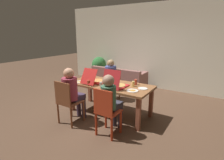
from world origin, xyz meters
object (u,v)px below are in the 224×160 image
object	(u,v)px
plate_0	(143,88)
drinking_glass_0	(89,83)
drinking_glass_2	(101,85)
couch	(119,79)
pizza_box_0	(116,85)
person_0	(72,90)
plate_3	(79,82)
drinking_glass_3	(133,84)
plate_1	(88,77)
chair_0	(67,101)
person_1	(111,99)
drinking_glass_1	(136,82)
chair_1	(106,111)
potted_plant	(99,66)
chair_2	(112,83)
person_2	(110,77)
dining_table	(110,88)
pizza_box_1	(95,80)
plate_2	(132,90)

from	to	relation	value
plate_0	drinking_glass_0	distance (m)	1.23
drinking_glass_2	couch	bearing A→B (deg)	111.40
pizza_box_0	person_0	bearing A→B (deg)	-138.96
plate_3	drinking_glass_3	xyz separation A→B (m)	(1.26, 0.40, 0.05)
plate_1	chair_0	bearing A→B (deg)	-72.74
person_1	pizza_box_0	world-z (taller)	person_1
drinking_glass_1	drinking_glass_2	distance (m)	0.83
chair_1	drinking_glass_1	distance (m)	1.17
drinking_glass_1	potted_plant	size ratio (longest dim) A/B	0.13
plate_1	chair_2	bearing A→B (deg)	63.68
pizza_box_0	plate_3	world-z (taller)	pizza_box_0
person_2	drinking_glass_3	bearing A→B (deg)	-30.31
dining_table	pizza_box_0	xyz separation A→B (m)	(0.26, -0.13, 0.15)
pizza_box_1	drinking_glass_3	world-z (taller)	pizza_box_1
person_0	chair_1	xyz separation A→B (m)	(0.96, -0.10, -0.21)
drinking_glass_1	chair_2	bearing A→B (deg)	149.63
dining_table	drinking_glass_1	distance (m)	0.63
person_0	plate_3	distance (m)	0.54
plate_0	drinking_glass_0	xyz separation A→B (m)	(-1.15, -0.43, 0.06)
plate_1	drinking_glass_2	size ratio (longest dim) A/B	1.55
pizza_box_0	drinking_glass_1	world-z (taller)	pizza_box_0
person_0	chair_1	size ratio (longest dim) A/B	1.28
pizza_box_1	plate_0	world-z (taller)	pizza_box_1
plate_3	drinking_glass_3	bearing A→B (deg)	17.63
person_2	person_0	bearing A→B (deg)	-90.00
person_0	couch	xyz separation A→B (m)	(-0.47, 2.83, -0.45)
person_0	plate_2	bearing A→B (deg)	26.67
person_0	drinking_glass_2	size ratio (longest dim) A/B	9.49
plate_2	drinking_glass_0	world-z (taller)	drinking_glass_0
person_2	potted_plant	bearing A→B (deg)	134.85
plate_2	chair_2	bearing A→B (deg)	137.94
person_1	plate_0	distance (m)	0.85
dining_table	pizza_box_1	xyz separation A→B (m)	(-0.38, -0.07, 0.15)
plate_0	plate_3	size ratio (longest dim) A/B	0.83
potted_plant	drinking_glass_1	bearing A→B (deg)	-37.74
person_0	person_1	xyz separation A→B (m)	(0.96, 0.06, -0.02)
person_0	person_2	world-z (taller)	person_0
pizza_box_0	drinking_glass_1	distance (m)	0.49
dining_table	drinking_glass_2	world-z (taller)	drinking_glass_2
pizza_box_0	potted_plant	size ratio (longest dim) A/B	0.51
dining_table	chair_0	xyz separation A→B (m)	(-0.48, -0.93, -0.12)
plate_2	drinking_glass_1	bearing A→B (deg)	107.00
person_2	plate_3	distance (m)	1.03
chair_2	potted_plant	bearing A→B (deg)	137.83
chair_2	couch	size ratio (longest dim) A/B	0.46
drinking_glass_1	drinking_glass_0	bearing A→B (deg)	-144.76
person_2	drinking_glass_1	xyz separation A→B (m)	(1.03, -0.46, 0.11)
dining_table	chair_0	size ratio (longest dim) A/B	2.08
person_1	dining_table	bearing A→B (deg)	124.19
plate_2	drinking_glass_3	xyz separation A→B (m)	(-0.13, 0.30, 0.05)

